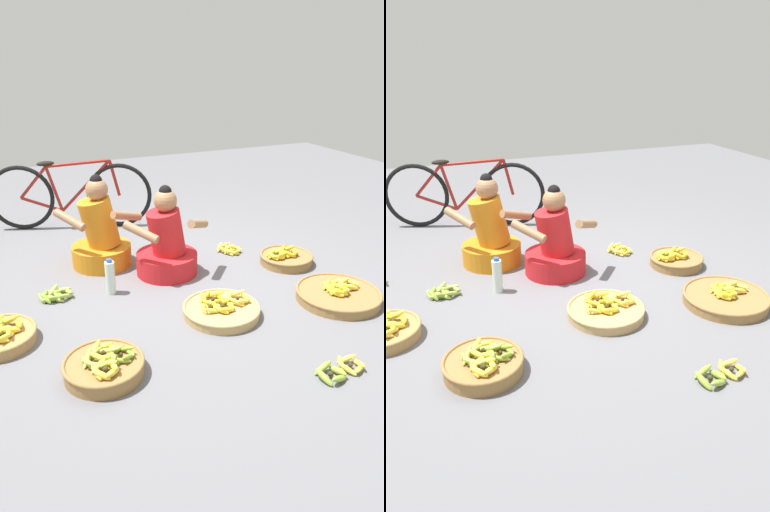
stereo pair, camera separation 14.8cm
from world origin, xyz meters
TOP-DOWN VIEW (x-y plane):
  - ground_plane at (0.00, 0.00)m, footprint 10.00×10.00m
  - vendor_woman_front at (-0.01, 0.30)m, footprint 0.76×0.52m
  - vendor_woman_behind at (-0.47, 0.70)m, footprint 0.73×0.52m
  - bicycle_leaning at (-0.51, 1.78)m, footprint 1.63×0.59m
  - banana_basket_front_left at (1.03, 0.03)m, footprint 0.47×0.47m
  - banana_basket_near_bicycle at (1.00, -0.70)m, footprint 0.64×0.64m
  - banana_basket_front_center at (-0.86, -0.85)m, footprint 0.48×0.48m
  - banana_basket_mid_left at (0.08, -0.53)m, footprint 0.56×0.56m
  - loose_bananas_near_vendor at (0.40, -1.42)m, footprint 0.35×0.20m
  - loose_bananas_back_left at (-0.97, 0.22)m, footprint 0.27×0.23m
  - loose_bananas_back_right at (0.69, 0.48)m, footprint 0.24×0.27m
  - water_bottle at (-0.55, 0.13)m, footprint 0.08×0.08m

SIDE VIEW (x-z plane):
  - ground_plane at x=0.00m, z-range 0.00..0.00m
  - loose_bananas_back_right at x=0.69m, z-range -0.02..0.07m
  - loose_bananas_near_vendor at x=0.40m, z-range -0.01..0.07m
  - loose_bananas_back_left at x=-0.97m, z-range -0.02..0.08m
  - banana_basket_mid_left at x=0.08m, z-range -0.03..0.12m
  - banana_basket_near_bicycle at x=1.00m, z-range -0.03..0.12m
  - banana_basket_front_left at x=1.03m, z-range -0.02..0.14m
  - banana_basket_front_center at x=-0.86m, z-range -0.02..0.15m
  - water_bottle at x=-0.55m, z-range -0.01..0.28m
  - vendor_woman_front at x=-0.01m, z-range -0.14..0.63m
  - vendor_woman_behind at x=-0.47m, z-range -0.15..0.67m
  - bicycle_leaning at x=-0.51m, z-range -0.01..0.73m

